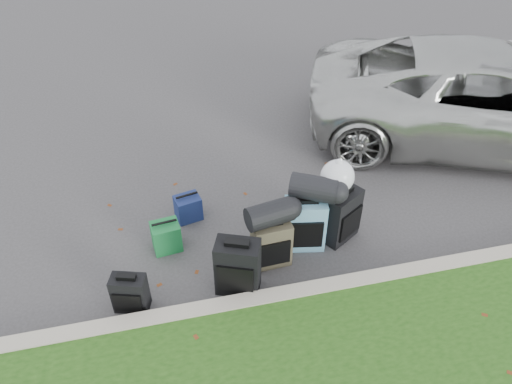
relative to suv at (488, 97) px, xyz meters
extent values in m
plane|color=#383535|center=(-3.65, -1.37, -0.72)|extent=(120.00, 120.00, 0.00)
cube|color=#9E937F|center=(-3.65, -2.37, -0.64)|extent=(120.00, 0.18, 0.15)
imported|color=#B7B7B2|center=(0.00, 0.00, 0.00)|extent=(5.69, 4.19, 1.44)
cube|color=black|center=(-5.29, -2.08, -0.50)|extent=(0.39, 0.29, 0.44)
cube|color=black|center=(-4.16, -2.08, -0.39)|extent=(0.53, 0.43, 0.66)
cube|color=#383324|center=(-3.72, -1.78, -0.43)|extent=(0.43, 0.28, 0.58)
cube|color=teal|center=(-3.28, -1.60, -0.39)|extent=(0.51, 0.36, 0.66)
cube|color=black|center=(-2.82, -1.57, -0.38)|extent=(0.52, 0.46, 0.67)
cube|color=#186D32|center=(-4.85, -1.30, -0.54)|extent=(0.35, 0.29, 0.36)
cube|color=navy|center=(-4.54, -0.82, -0.55)|extent=(0.35, 0.30, 0.33)
cylinder|color=black|center=(-3.74, -1.77, 0.00)|extent=(0.54, 0.36, 0.27)
cylinder|color=black|center=(-3.19, -1.56, 0.09)|extent=(0.59, 0.50, 0.29)
sphere|color=white|center=(-2.90, -1.49, 0.15)|extent=(0.39, 0.39, 0.39)
camera|label=1|loc=(-4.78, -5.59, 3.52)|focal=35.00mm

